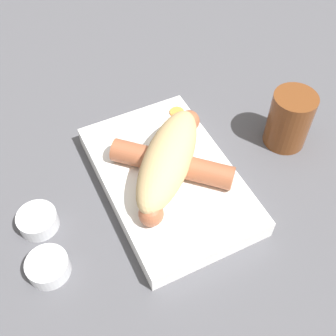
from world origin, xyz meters
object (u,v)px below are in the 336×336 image
at_px(condiment_cup_near, 38,221).
at_px(sausage, 172,163).
at_px(condiment_cup_far, 48,267).
at_px(drink_glass, 291,121).
at_px(bread_roll, 169,162).
at_px(food_tray, 168,179).

bearing_deg(condiment_cup_near, sausage, -94.67).
xyz_separation_m(condiment_cup_far, drink_glass, (0.05, -0.40, 0.04)).
relative_size(sausage, drink_glass, 1.73).
height_order(sausage, drink_glass, drink_glass).
xyz_separation_m(bread_roll, condiment_cup_far, (-0.05, 0.19, -0.05)).
bearing_deg(sausage, condiment_cup_near, 85.33).
distance_m(bread_roll, sausage, 0.02).
distance_m(condiment_cup_near, drink_glass, 0.39).
relative_size(food_tray, condiment_cup_near, 5.07).
xyz_separation_m(food_tray, condiment_cup_near, (0.02, 0.19, -0.00)).
xyz_separation_m(condiment_cup_near, drink_glass, (-0.02, -0.39, 0.04)).
distance_m(food_tray, bread_roll, 0.05).
bearing_deg(food_tray, condiment_cup_far, 105.88).
relative_size(food_tray, bread_roll, 1.54).
xyz_separation_m(condiment_cup_near, condiment_cup_far, (-0.07, 0.01, 0.00)).
relative_size(bread_roll, sausage, 1.12).
bearing_deg(food_tray, drink_glass, -90.78).
distance_m(condiment_cup_near, condiment_cup_far, 0.07).
xyz_separation_m(food_tray, condiment_cup_far, (-0.05, 0.19, -0.00)).
xyz_separation_m(sausage, drink_glass, (-0.00, -0.20, -0.00)).
relative_size(food_tray, sausage, 1.73).
bearing_deg(condiment_cup_far, drink_glass, -82.54).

